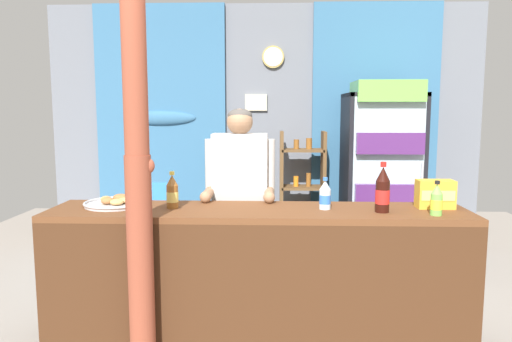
% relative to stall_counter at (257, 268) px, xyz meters
% --- Properties ---
extents(ground_plane, '(7.30, 7.30, 0.00)m').
position_rel_stall_counter_xyz_m(ground_plane, '(-0.01, 0.73, -0.55)').
color(ground_plane, gray).
extents(back_wall_curtained, '(4.74, 0.22, 2.68)m').
position_rel_stall_counter_xyz_m(back_wall_curtained, '(-0.01, 2.46, 0.82)').
color(back_wall_curtained, slate).
rests_on(back_wall_curtained, ground).
extents(stall_counter, '(2.67, 0.54, 0.91)m').
position_rel_stall_counter_xyz_m(stall_counter, '(0.00, 0.00, 0.00)').
color(stall_counter, brown).
rests_on(stall_counter, ground).
extents(timber_post, '(0.17, 0.15, 2.57)m').
position_rel_stall_counter_xyz_m(timber_post, '(-0.67, -0.25, 0.68)').
color(timber_post, brown).
rests_on(timber_post, ground).
extents(drink_fridge, '(0.74, 0.72, 1.81)m').
position_rel_stall_counter_xyz_m(drink_fridge, '(1.18, 1.91, 0.45)').
color(drink_fridge, black).
rests_on(drink_fridge, ground).
extents(bottle_shelf_rack, '(0.48, 0.28, 1.32)m').
position_rel_stall_counter_xyz_m(bottle_shelf_rack, '(0.40, 2.11, 0.13)').
color(bottle_shelf_rack, brown).
rests_on(bottle_shelf_rack, ground).
extents(plastic_lawn_chair, '(0.46, 0.46, 0.86)m').
position_rel_stall_counter_xyz_m(plastic_lawn_chair, '(-1.06, 1.39, -0.06)').
color(plastic_lawn_chair, '#3884D6').
rests_on(plastic_lawn_chair, ground).
extents(shopkeeper, '(0.51, 0.42, 1.55)m').
position_rel_stall_counter_xyz_m(shopkeeper, '(-0.15, 0.57, 0.42)').
color(shopkeeper, '#28282D').
rests_on(shopkeeper, ground).
extents(soda_bottle_cola, '(0.09, 0.09, 0.31)m').
position_rel_stall_counter_xyz_m(soda_bottle_cola, '(0.77, 0.04, 0.49)').
color(soda_bottle_cola, black).
rests_on(soda_bottle_cola, stall_counter).
extents(soda_bottle_water, '(0.07, 0.07, 0.20)m').
position_rel_stall_counter_xyz_m(soda_bottle_water, '(0.43, 0.12, 0.44)').
color(soda_bottle_water, silver).
rests_on(soda_bottle_water, stall_counter).
extents(soda_bottle_iced_tea, '(0.08, 0.08, 0.24)m').
position_rel_stall_counter_xyz_m(soda_bottle_iced_tea, '(-0.55, 0.11, 0.45)').
color(soda_bottle_iced_tea, brown).
rests_on(soda_bottle_iced_tea, stall_counter).
extents(soda_bottle_lime_soda, '(0.07, 0.07, 0.21)m').
position_rel_stall_counter_xyz_m(soda_bottle_lime_soda, '(1.08, -0.04, 0.44)').
color(soda_bottle_lime_soda, '#75C64C').
rests_on(soda_bottle_lime_soda, stall_counter).
extents(snack_box_choco_powder, '(0.23, 0.13, 0.18)m').
position_rel_stall_counter_xyz_m(snack_box_choco_powder, '(1.14, 0.18, 0.44)').
color(snack_box_choco_powder, gold).
rests_on(snack_box_choco_powder, stall_counter).
extents(pastry_tray, '(0.41, 0.41, 0.07)m').
position_rel_stall_counter_xyz_m(pastry_tray, '(-0.94, 0.18, 0.37)').
color(pastry_tray, '#BCBCC1').
rests_on(pastry_tray, stall_counter).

